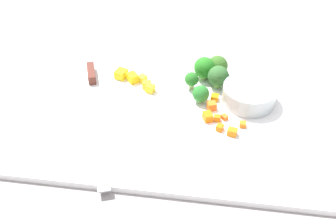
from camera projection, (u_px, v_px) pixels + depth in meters
The scene contains 22 objects.
ground_plane at pixel (168, 121), 0.73m from camera, with size 4.00×4.00×0.00m, color gray.
cutting_board at pixel (168, 118), 0.73m from camera, with size 0.56×0.35×0.01m, color white.
prep_bowl at pixel (249, 95), 0.74m from camera, with size 0.10×0.10×0.04m, color #B2BDBD.
chef_knife at pixel (94, 99), 0.75m from camera, with size 0.13×0.33×0.02m.
carrot_dice_0 at pixel (220, 128), 0.69m from camera, with size 0.01×0.01×0.01m, color orange.
carrot_dice_1 at pixel (217, 119), 0.71m from camera, with size 0.01×0.01×0.01m, color orange.
carrot_dice_2 at pixel (232, 132), 0.68m from camera, with size 0.01×0.02×0.01m, color orange.
carrot_dice_3 at pixel (243, 124), 0.70m from camera, with size 0.01×0.01×0.01m, color orange.
carrot_dice_4 at pixel (208, 117), 0.71m from camera, with size 0.02×0.02×0.01m, color orange.
carrot_dice_5 at pixel (224, 117), 0.71m from camera, with size 0.01×0.01×0.01m, color orange.
carrot_dice_6 at pixel (212, 106), 0.73m from camera, with size 0.02×0.02×0.02m, color orange.
carrot_dice_7 at pixel (215, 98), 0.76m from camera, with size 0.01×0.02×0.01m, color orange.
pepper_dice_0 at pixel (147, 85), 0.78m from camera, with size 0.02×0.02×0.01m, color yellow.
pepper_dice_1 at pixel (150, 89), 0.77m from camera, with size 0.02×0.02×0.02m, color yellow.
pepper_dice_2 at pixel (142, 79), 0.80m from camera, with size 0.02×0.02×0.01m, color yellow.
pepper_dice_3 at pixel (133, 78), 0.80m from camera, with size 0.02×0.02×0.02m, color yellow.
pepper_dice_4 at pixel (121, 74), 0.81m from camera, with size 0.02×0.02×0.02m, color yellow.
broccoli_floret_0 at pixel (192, 80), 0.77m from camera, with size 0.03×0.03×0.04m.
broccoli_floret_1 at pixel (217, 66), 0.81m from camera, with size 0.04×0.04×0.04m.
broccoli_floret_2 at pixel (204, 68), 0.80m from camera, with size 0.04×0.04×0.05m.
broccoli_floret_3 at pixel (201, 94), 0.74m from camera, with size 0.03×0.03×0.04m.
broccoli_floret_4 at pixel (218, 76), 0.78m from camera, with size 0.04×0.04×0.05m.
Camera 1 is at (-0.07, 0.54, 0.49)m, focal length 41.27 mm.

